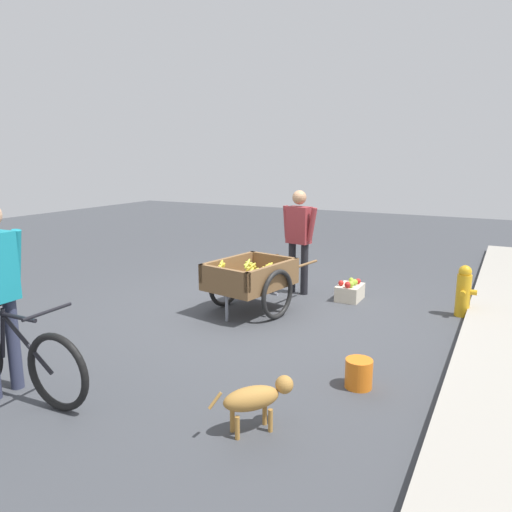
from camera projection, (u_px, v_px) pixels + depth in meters
name	position (u px, v px, depth m)	size (l,w,h in m)	color
ground_plane	(260.00, 310.00, 6.48)	(24.00, 24.00, 0.00)	#3D3F44
fruit_cart	(250.00, 280.00, 6.33)	(1.76, 1.06, 0.73)	brown
vendor_person	(299.00, 233.00, 7.13)	(0.26, 0.57, 1.54)	black
bicycle	(15.00, 358.00, 4.09)	(0.46, 1.66, 0.85)	black
dog	(256.00, 397.00, 3.60)	(0.54, 0.46, 0.40)	#AD7A38
fire_hydrant	(464.00, 291.00, 6.19)	(0.25, 0.25, 0.67)	gold
plastic_bucket	(359.00, 373.00, 4.31)	(0.24, 0.24, 0.26)	orange
apple_crate	(350.00, 291.00, 6.93)	(0.44, 0.32, 0.31)	beige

